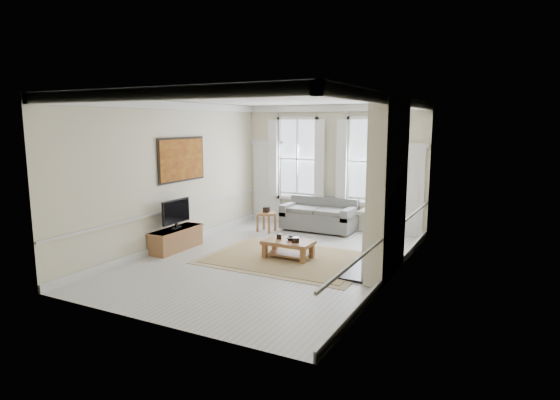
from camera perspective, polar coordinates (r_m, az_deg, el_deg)
The scene contains 23 objects.
floor at distance 10.11m, azimuth -1.17°, elevation -7.35°, with size 7.20×7.20×0.00m, color #B7B5AD.
ceiling at distance 9.70m, azimuth -1.24°, elevation 12.27°, with size 7.20×7.20×0.00m, color white.
back_wall at distance 13.02m, azimuth 6.43°, elevation 3.99°, with size 5.20×5.20×0.00m, color beige.
left_wall at distance 11.23m, azimuth -12.94°, elevation 2.96°, with size 7.20×7.20×0.00m, color beige.
right_wall at distance 8.82m, azimuth 13.78°, elevation 1.22°, with size 7.20×7.20×0.00m, color beige.
window_left at distance 13.36m, azimuth 2.15°, elevation 5.04°, with size 1.26×0.20×2.20m, color #B2BCC6, non-canonical shape.
window_right at distance 12.61m, azimuth 10.83°, elevation 4.62°, with size 1.26×0.20×2.20m, color #B2BCC6, non-canonical shape.
door_left at distance 13.90m, azimuth -1.58°, elevation 2.11°, with size 0.90×0.08×2.30m, color silver.
door_right at distance 12.46m, azimuth 15.14°, elevation 0.93°, with size 0.90×0.08×2.30m, color silver.
painting at distance 11.40m, azimuth -11.88°, elevation 4.86°, with size 0.05×1.66×1.06m, color #AD731D.
chimney_breast at distance 9.06m, azimuth 13.01°, elevation 1.46°, with size 0.35×1.70×3.38m, color beige.
hearth at distance 9.54m, azimuth 10.14°, elevation -8.38°, with size 0.55×1.50×0.05m, color black.
fireplace at distance 9.29m, azimuth 11.44°, elevation -4.36°, with size 0.21×1.45×1.33m.
mirror at distance 9.07m, azimuth 11.78°, elevation 3.74°, with size 0.06×1.26×1.06m, color gold.
sofa at distance 12.82m, azimuth 4.83°, elevation -2.09°, with size 1.96×0.96×0.89m.
side_table at distance 12.62m, azimuth -1.67°, elevation -2.00°, with size 0.57×0.57×0.53m.
rug at distance 10.22m, azimuth 1.01°, elevation -7.10°, with size 3.50×2.60×0.02m, color #97774E.
coffee_table at distance 10.13m, azimuth 1.02°, elevation -5.42°, with size 1.07×0.62×0.40m.
ceramic_pot_a at distance 10.25m, azimuth -0.11°, elevation -4.46°, with size 0.11×0.11×0.11m, color black.
ceramic_pot_b at distance 9.97m, azimuth 1.92°, elevation -4.88°, with size 0.15×0.15×0.11m, color black.
bowl at distance 10.17m, azimuth 1.52°, elevation -4.72°, with size 0.26×0.26×0.06m, color black.
tv_stand at distance 11.12m, azimuth -12.52°, elevation -4.68°, with size 0.45×1.41×0.50m, color brown.
tv at distance 10.97m, azimuth -12.55°, elevation -1.41°, with size 0.08×0.90×0.68m.
Camera 1 is at (4.64, -8.50, 2.91)m, focal length 30.00 mm.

